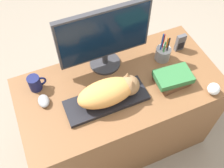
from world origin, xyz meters
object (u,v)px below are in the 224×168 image
at_px(keyboard, 106,100).
at_px(cat, 111,91).
at_px(computer_mouse, 44,101).
at_px(baseball, 214,89).
at_px(coffee_mug, 35,83).
at_px(pen_cup, 163,53).
at_px(monitor, 104,37).
at_px(book_stack, 173,78).
at_px(phone, 180,43).

bearing_deg(keyboard, cat, 0.00).
height_order(computer_mouse, baseball, baseball).
xyz_separation_m(computer_mouse, coffee_mug, (-0.01, 0.12, 0.03)).
distance_m(pen_cup, baseball, 0.37).
relative_size(monitor, book_stack, 2.46).
bearing_deg(pen_cup, baseball, -68.24).
xyz_separation_m(coffee_mug, book_stack, (0.75, -0.27, -0.01)).
bearing_deg(keyboard, book_stack, -3.69).
distance_m(monitor, baseball, 0.69).
relative_size(cat, book_stack, 1.61).
bearing_deg(phone, monitor, 171.75).
relative_size(cat, computer_mouse, 4.01).
bearing_deg(book_stack, computer_mouse, 167.99).
height_order(cat, monitor, monitor).
bearing_deg(computer_mouse, monitor, 17.24).
bearing_deg(keyboard, baseball, -17.20).
relative_size(keyboard, pen_cup, 2.25).
bearing_deg(phone, keyboard, -162.10).
xyz_separation_m(computer_mouse, book_stack, (0.73, -0.16, 0.02)).
distance_m(keyboard, computer_mouse, 0.35).
bearing_deg(coffee_mug, book_stack, -20.05).
distance_m(computer_mouse, book_stack, 0.75).
distance_m(cat, phone, 0.59).
relative_size(coffee_mug, book_stack, 0.47).
height_order(cat, pen_cup, pen_cup).
xyz_separation_m(keyboard, book_stack, (0.41, -0.03, 0.03)).
distance_m(cat, coffee_mug, 0.44).
bearing_deg(monitor, computer_mouse, -162.76).
relative_size(computer_mouse, book_stack, 0.40).
bearing_deg(computer_mouse, coffee_mug, 96.55).
xyz_separation_m(computer_mouse, pen_cup, (0.78, 0.03, 0.03)).
bearing_deg(pen_cup, book_stack, -102.12).
height_order(monitor, computer_mouse, monitor).
bearing_deg(computer_mouse, book_stack, -12.01).
bearing_deg(monitor, coffee_mug, -178.03).
relative_size(pen_cup, book_stack, 0.94).
bearing_deg(book_stack, monitor, 137.10).
distance_m(coffee_mug, book_stack, 0.80).
bearing_deg(cat, book_stack, -3.96).
relative_size(baseball, phone, 0.59).
height_order(cat, baseball, cat).
height_order(coffee_mug, baseball, coffee_mug).
bearing_deg(cat, computer_mouse, 159.84).
height_order(baseball, phone, phone).
distance_m(baseball, book_stack, 0.24).
bearing_deg(computer_mouse, pen_cup, 2.44).
xyz_separation_m(computer_mouse, phone, (0.92, 0.06, 0.04)).
distance_m(keyboard, coffee_mug, 0.42).
relative_size(monitor, computer_mouse, 6.14).
distance_m(keyboard, cat, 0.08).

